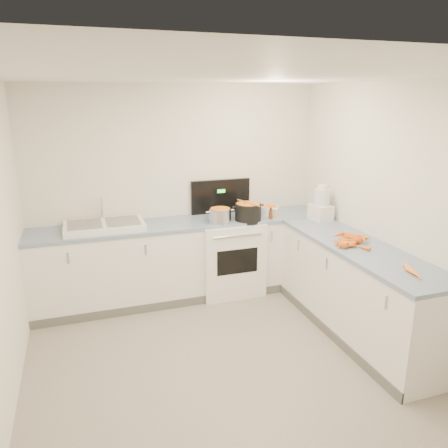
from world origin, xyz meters
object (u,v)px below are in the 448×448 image
object	(u,v)px
black_pot	(248,213)
food_processor	(321,205)
sink	(104,226)
mixing_bowl	(269,210)
spice_jar	(276,213)
extract_bottle	(271,214)
steel_pot	(220,216)
stove	(228,254)

from	to	relation	value
black_pot	food_processor	bearing A→B (deg)	-17.87
sink	mixing_bowl	world-z (taller)	sink
mixing_bowl	spice_jar	xyz separation A→B (m)	(0.03, -0.13, -0.01)
mixing_bowl	spice_jar	size ratio (longest dim) A/B	2.69
sink	food_processor	world-z (taller)	food_processor
extract_bottle	spice_jar	xyz separation A→B (m)	(0.10, 0.07, -0.01)
spice_jar	food_processor	xyz separation A→B (m)	(0.45, -0.30, 0.14)
sink	black_pot	world-z (taller)	sink
steel_pot	spice_jar	world-z (taller)	steel_pot
stove	spice_jar	bearing A→B (deg)	-12.45
steel_pot	spice_jar	distance (m)	0.73
steel_pot	mixing_bowl	xyz separation A→B (m)	(0.70, 0.16, -0.02)
spice_jar	mixing_bowl	bearing A→B (deg)	102.14
spice_jar	steel_pot	bearing A→B (deg)	-177.64
black_pot	mixing_bowl	world-z (taller)	black_pot
black_pot	extract_bottle	size ratio (longest dim) A/B	2.69
sink	steel_pot	bearing A→B (deg)	-7.54
black_pot	extract_bottle	world-z (taller)	black_pot
stove	sink	distance (m)	1.54
steel_pot	food_processor	size ratio (longest dim) A/B	0.61
stove	mixing_bowl	xyz separation A→B (m)	(0.55, 0.00, 0.52)
black_pot	food_processor	world-z (taller)	food_processor
sink	spice_jar	bearing A→B (deg)	-4.02
black_pot	spice_jar	world-z (taller)	black_pot
sink	mixing_bowl	size ratio (longest dim) A/B	3.75
sink	steel_pot	distance (m)	1.31
steel_pot	mixing_bowl	bearing A→B (deg)	12.69
mixing_bowl	food_processor	distance (m)	0.65
sink	spice_jar	size ratio (longest dim) A/B	10.10
mixing_bowl	spice_jar	world-z (taller)	mixing_bowl
sink	extract_bottle	xyz separation A→B (m)	(1.92, -0.21, 0.02)
stove	food_processor	bearing A→B (deg)	-22.54
sink	extract_bottle	world-z (taller)	sink
mixing_bowl	food_processor	bearing A→B (deg)	-41.80
steel_pot	food_processor	bearing A→B (deg)	-12.84
steel_pot	food_processor	distance (m)	1.21
steel_pot	black_pot	xyz separation A→B (m)	(0.35, -0.00, 0.02)
mixing_bowl	spice_jar	bearing A→B (deg)	-77.86
extract_bottle	black_pot	bearing A→B (deg)	172.83
steel_pot	spice_jar	xyz separation A→B (m)	(0.72, 0.03, -0.03)
spice_jar	extract_bottle	bearing A→B (deg)	-145.70
food_processor	steel_pot	bearing A→B (deg)	167.16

